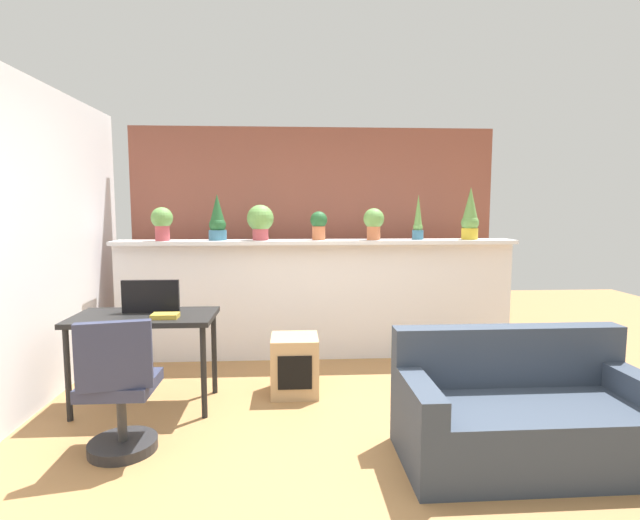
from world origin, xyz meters
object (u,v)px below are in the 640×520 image
Objects in this scene: potted_plant_0 at (162,221)px; tv_monitor at (151,296)px; side_cube_shelf at (295,365)px; potted_plant_6 at (470,216)px; desk at (145,325)px; potted_plant_1 at (217,220)px; potted_plant_3 at (319,224)px; potted_plant_5 at (418,221)px; book_on_desk at (165,316)px; couch at (523,416)px; office_chair at (120,397)px; potted_plant_2 at (260,220)px; potted_plant_4 at (374,222)px.

potted_plant_0 is 0.75× the size of tv_monitor.
tv_monitor reaches higher than side_cube_shelf.
potted_plant_6 is 0.50× the size of desk.
potted_plant_1 reaches higher than desk.
potted_plant_5 is at bearing -0.49° from potted_plant_3.
potted_plant_1 reaches higher than book_on_desk.
book_on_desk is (-2.30, -1.32, -0.69)m from potted_plant_5.
couch is (1.18, -2.18, -1.14)m from potted_plant_3.
potted_plant_2 is at bearing 68.40° from office_chair.
potted_plant_6 reaches higher than potted_plant_4.
potted_plant_0 is at bearing 98.90° from tv_monitor.
potted_plant_1 is at bearing 179.93° from potted_plant_5.
potted_plant_3 is (1.59, 0.06, -0.03)m from potted_plant_0.
potted_plant_2 reaches higher than potted_plant_3.
potted_plant_1 is 2.36× the size of book_on_desk.
potted_plant_3 reaches higher than book_on_desk.
potted_plant_4 is 2.52m from couch.
potted_plant_2 is 0.23× the size of couch.
potted_plant_0 reaches higher than book_on_desk.
tv_monitor is at bearing -155.80° from potted_plant_5.
potted_plant_5 is at bearing -0.07° from potted_plant_1.
couch is at bearing -22.30° from tv_monitor.
potted_plant_5 is 0.30× the size of couch.
potted_plant_4 is at bearing 29.96° from desk.
potted_plant_0 is at bearing -179.26° from potted_plant_6.
potted_plant_6 reaches higher than office_chair.
potted_plant_1 reaches higher than potted_plant_2.
potted_plant_0 is 0.55m from potted_plant_1.
potted_plant_1 is 1.61m from potted_plant_4.
potted_plant_2 reaches higher than potted_plant_4.
potted_plant_1 is 0.86× the size of potted_plant_6.
potted_plant_2 is 1.82× the size of book_on_desk.
desk is (-1.45, -1.20, -0.76)m from potted_plant_3.
potted_plant_3 reaches higher than couch.
potted_plant_5 is 0.86× the size of potted_plant_6.
potted_plant_1 reaches higher than potted_plant_3.
potted_plant_1 is 1.04× the size of tv_monitor.
potted_plant_6 is (0.55, -0.01, 0.05)m from potted_plant_5.
potted_plant_1 is at bearing 71.13° from tv_monitor.
office_chair is at bearing -101.61° from book_on_desk.
couch is (2.43, -0.85, -0.49)m from book_on_desk.
potted_plant_4 is at bearing -3.00° from potted_plant_3.
potted_plant_1 is at bearing 128.10° from side_cube_shelf.
tv_monitor is 2.27× the size of book_on_desk.
potted_plant_2 is at bearing 0.41° from potted_plant_1.
book_on_desk is at bearing -34.17° from desk.
desk is (-2.50, -1.19, -0.79)m from potted_plant_5.
side_cube_shelf is (1.16, 0.12, -0.63)m from tv_monitor.
potted_plant_5 is at bearing 2.55° from potted_plant_4.
potted_plant_1 is 2.28m from office_chair.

